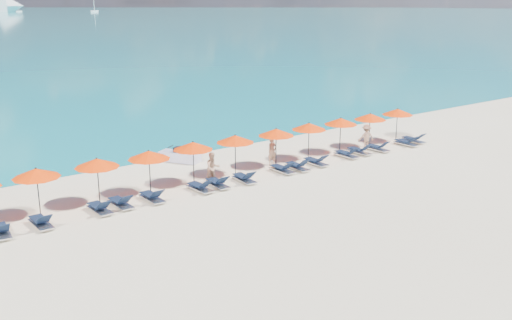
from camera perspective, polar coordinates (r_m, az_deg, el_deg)
ground at (r=28.26m, az=3.65°, el=-3.65°), size 1400.00×1400.00×0.00m
sailboat_near at (r=602.43m, az=-22.62°, el=13.58°), size 5.21×1.74×9.56m
sailboat_far at (r=573.54m, az=-15.85°, el=14.16°), size 6.84×2.28×12.55m
jetski at (r=34.48m, az=-7.59°, el=0.42°), size 2.07×2.60×0.88m
beachgoer_a at (r=33.35m, az=1.64°, el=0.86°), size 0.62×0.41×1.66m
beachgoer_b at (r=29.98m, az=-4.34°, el=-0.82°), size 0.87×0.55×1.70m
beachgoer_c at (r=37.62m, az=10.97°, el=2.26°), size 1.17×0.87×1.64m
umbrella_1 at (r=26.83m, az=-21.13°, el=-1.22°), size 2.10×2.10×2.28m
umbrella_2 at (r=27.63m, az=-15.63°, el=-0.27°), size 2.10×2.10×2.28m
umbrella_3 at (r=28.48m, az=-10.67°, el=0.51°), size 2.10×2.10×2.28m
umbrella_4 at (r=29.93m, az=-6.32°, el=1.41°), size 2.10×2.10×2.28m
umbrella_5 at (r=31.30m, az=-2.10°, el=2.12°), size 2.10×2.10×2.28m
umbrella_6 at (r=32.92m, az=2.03°, el=2.79°), size 2.10×2.10×2.28m
umbrella_7 at (r=34.61m, az=5.32°, el=3.37°), size 2.10×2.10×2.28m
umbrella_8 at (r=36.36m, az=8.48°, el=3.85°), size 2.10×2.10×2.28m
umbrella_9 at (r=38.18m, az=11.35°, el=4.27°), size 2.10×2.10×2.28m
umbrella_10 at (r=40.29m, az=13.98°, el=4.70°), size 2.10×2.10×2.28m
lounger_1 at (r=25.70m, az=-24.14°, el=-6.47°), size 0.77×1.75×0.66m
lounger_2 at (r=26.06m, az=-20.70°, el=-5.81°), size 0.66×1.72×0.66m
lounger_3 at (r=26.95m, az=-15.36°, el=-4.64°), size 0.68×1.72×0.66m
lounger_4 at (r=27.39m, az=-13.38°, el=-4.16°), size 0.68×1.72×0.66m
lounger_5 at (r=27.88m, az=-10.34°, el=-3.64°), size 0.65×1.71×0.66m
lounger_6 at (r=28.99m, az=-5.59°, el=-2.70°), size 0.75×1.74×0.66m
lounger_7 at (r=29.55m, az=-3.86°, el=-2.31°), size 0.72×1.74×0.66m
lounger_8 at (r=30.31m, az=-1.17°, el=-1.81°), size 0.76×1.75×0.66m
lounger_9 at (r=32.02m, az=2.65°, el=-0.87°), size 0.65×1.71×0.66m
lounger_10 at (r=32.55m, az=4.17°, el=-0.62°), size 0.68×1.72×0.66m
lounger_11 at (r=33.62m, az=6.01°, el=-0.15°), size 0.62×1.70×0.66m
lounger_12 at (r=35.53m, az=9.06°, el=0.60°), size 0.63×1.70×0.66m
lounger_13 at (r=36.45m, az=10.31°, el=0.92°), size 0.65×1.71×0.66m
lounger_14 at (r=37.46m, az=12.04°, el=1.22°), size 0.68×1.72×0.66m
lounger_15 at (r=39.31m, az=14.81°, el=1.72°), size 0.64×1.71×0.66m
lounger_16 at (r=40.26m, az=15.49°, el=1.99°), size 0.64×1.71×0.66m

